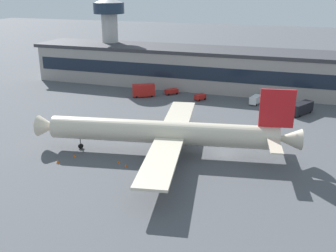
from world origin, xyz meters
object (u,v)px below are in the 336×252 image
object	(u,v)px
baggage_tug	(200,97)
catering_truck	(143,90)
traffic_cone_3	(75,155)
fuel_truck	(301,108)
crew_van	(256,100)
follow_me_car	(172,91)
airliner	(166,133)
traffic_cone_0	(126,165)
traffic_cone_1	(58,162)
control_tower	(110,28)
traffic_cone_2	(119,162)

from	to	relation	value
baggage_tug	catering_truck	world-z (taller)	catering_truck
baggage_tug	traffic_cone_3	distance (m)	53.65
baggage_tug	fuel_truck	bearing A→B (deg)	-9.65
crew_van	traffic_cone_3	bearing A→B (deg)	-121.23
follow_me_car	catering_truck	size ratio (longest dim) A/B	0.59
airliner	crew_van	world-z (taller)	airliner
airliner	catering_truck	distance (m)	47.24
follow_me_car	catering_truck	world-z (taller)	catering_truck
crew_van	traffic_cone_3	size ratio (longest dim) A/B	9.75
crew_van	baggage_tug	bearing A→B (deg)	-176.40
airliner	traffic_cone_3	bearing A→B (deg)	-156.45
follow_me_car	traffic_cone_0	xyz separation A→B (m)	(8.63, -56.22, -0.81)
fuel_truck	traffic_cone_1	distance (m)	68.90
follow_me_car	traffic_cone_1	distance (m)	59.56
follow_me_car	fuel_truck	bearing A→B (deg)	-12.11
follow_me_car	catering_truck	distance (m)	9.93
catering_truck	traffic_cone_0	size ratio (longest dim) A/B	13.26
follow_me_car	traffic_cone_0	bearing A→B (deg)	-81.27
control_tower	follow_me_car	distance (m)	39.70
control_tower	airliner	bearing A→B (deg)	-55.14
crew_van	traffic_cone_1	distance (m)	65.87
fuel_truck	traffic_cone_2	size ratio (longest dim) A/B	13.86
fuel_truck	catering_truck	bearing A→B (deg)	176.41
fuel_truck	traffic_cone_0	bearing A→B (deg)	-124.85
baggage_tug	traffic_cone_1	xyz separation A→B (m)	(-16.22, -55.61, -0.71)
follow_me_car	traffic_cone_1	xyz separation A→B (m)	(-5.39, -59.31, -0.72)
traffic_cone_3	traffic_cone_2	bearing A→B (deg)	0.45
fuel_truck	crew_van	bearing A→B (deg)	154.87
follow_me_car	catering_truck	bearing A→B (deg)	-143.86
control_tower	crew_van	distance (m)	64.67
traffic_cone_0	crew_van	bearing A→B (deg)	70.03
airliner	baggage_tug	bearing A→B (deg)	94.55
control_tower	traffic_cone_2	distance (m)	83.77
fuel_truck	traffic_cone_2	distance (m)	58.06
control_tower	follow_me_car	size ratio (longest dim) A/B	6.86
airliner	crew_van	distance (m)	46.99
control_tower	traffic_cone_2	world-z (taller)	control_tower
airliner	traffic_cone_3	xyz separation A→B (m)	(-18.14, -7.91, -4.63)
airliner	traffic_cone_2	world-z (taller)	airliner
control_tower	traffic_cone_0	xyz separation A→B (m)	(39.42, -73.59, -18.86)
baggage_tug	follow_me_car	distance (m)	11.45
airliner	catering_truck	size ratio (longest dim) A/B	7.57
control_tower	traffic_cone_0	bearing A→B (deg)	-61.82
traffic_cone_0	baggage_tug	bearing A→B (deg)	87.60
catering_truck	control_tower	bearing A→B (deg)	134.57
fuel_truck	traffic_cone_0	size ratio (longest dim) A/B	15.25
crew_van	traffic_cone_0	size ratio (longest dim) A/B	9.82
fuel_truck	traffic_cone_3	distance (m)	64.92
control_tower	traffic_cone_0	distance (m)	85.59
control_tower	baggage_tug	distance (m)	50.03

